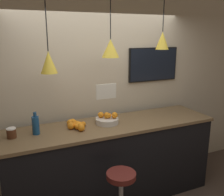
% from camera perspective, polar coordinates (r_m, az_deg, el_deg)
% --- Properties ---
extents(back_wall, '(8.00, 0.06, 2.90)m').
position_cam_1_polar(back_wall, '(3.60, -3.07, 1.98)').
color(back_wall, beige).
rests_on(back_wall, ground_plane).
extents(service_counter, '(2.80, 0.73, 1.08)m').
position_cam_1_polar(service_counter, '(3.51, 0.00, -14.24)').
color(service_counter, black).
rests_on(service_counter, ground_plane).
extents(bar_stool, '(0.37, 0.37, 0.77)m').
position_cam_1_polar(bar_stool, '(2.95, 2.06, -21.25)').
color(bar_stool, '#B7B7BC').
rests_on(bar_stool, ground_plane).
extents(fruit_bowl, '(0.30, 0.30, 0.15)m').
position_cam_1_polar(fruit_bowl, '(3.28, -1.11, -4.90)').
color(fruit_bowl, beige).
rests_on(fruit_bowl, service_counter).
extents(orange_pile, '(0.24, 0.32, 0.09)m').
position_cam_1_polar(orange_pile, '(3.17, -8.12, -6.06)').
color(orange_pile, orange).
rests_on(orange_pile, service_counter).
extents(juice_bottle, '(0.08, 0.08, 0.27)m').
position_cam_1_polar(juice_bottle, '(3.05, -17.05, -5.90)').
color(juice_bottle, navy).
rests_on(juice_bottle, service_counter).
extents(spread_jar, '(0.11, 0.11, 0.12)m').
position_cam_1_polar(spread_jar, '(3.06, -21.99, -7.43)').
color(spread_jar, '#562D19').
rests_on(spread_jar, service_counter).
extents(pendant_lamp_left, '(0.19, 0.19, 1.01)m').
position_cam_1_polar(pendant_lamp_left, '(2.92, -14.27, 8.01)').
color(pendant_lamp_left, black).
extents(pendant_lamp_middle, '(0.22, 0.22, 0.86)m').
position_cam_1_polar(pendant_lamp_middle, '(3.12, -0.34, 11.34)').
color(pendant_lamp_middle, black).
extents(pendant_lamp_right, '(0.18, 0.18, 0.78)m').
position_cam_1_polar(pendant_lamp_right, '(3.49, 11.44, 12.78)').
color(pendant_lamp_right, black).
extents(mounted_tv, '(0.83, 0.04, 0.51)m').
position_cam_1_polar(mounted_tv, '(3.90, 9.41, 7.58)').
color(mounted_tv, black).
extents(hanging_menu_board, '(0.24, 0.01, 0.17)m').
position_cam_1_polar(hanging_menu_board, '(2.81, -1.32, 1.52)').
color(hanging_menu_board, white).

